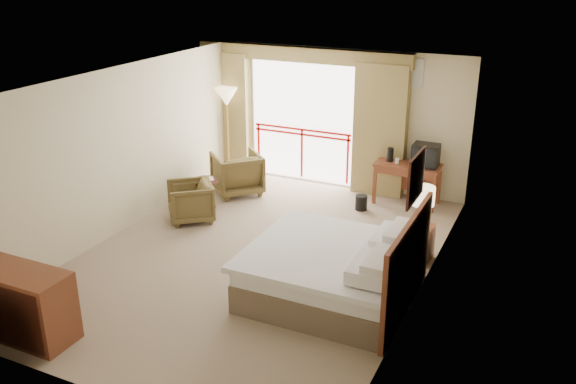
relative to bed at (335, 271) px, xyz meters
The scene contains 29 objects.
floor 1.66m from the bed, 158.15° to the left, with size 7.00×7.00×0.00m, color #87735C.
ceiling 2.83m from the bed, 158.15° to the left, with size 7.00×7.00×0.00m, color white.
wall_back 4.47m from the bed, 110.05° to the left, with size 5.00×5.00×0.00m, color beige.
wall_front 3.41m from the bed, 117.29° to the right, with size 5.00×5.00×0.00m, color beige.
wall_left 4.16m from the bed, behind, with size 7.00×7.00×0.00m, color beige.
wall_right 1.52m from the bed, 30.87° to the left, with size 7.00×7.00×0.00m, color beige.
balcony_door 4.75m from the bed, 119.37° to the left, with size 2.40×2.40×0.00m, color white.
balcony_railing 4.68m from the bed, 119.49° to the left, with size 2.09×0.03×1.02m.
curtain_left 5.65m from the bed, 134.97° to the left, with size 1.00×0.26×2.50m, color olive.
curtain_right 4.10m from the bed, 99.29° to the left, with size 1.00×0.26×2.50m, color olive.
valance 5.08m from the bed, 119.98° to the left, with size 4.40×0.22×0.28m, color olive.
hvac_vent 4.53m from the bed, 92.76° to the left, with size 0.50×0.04×0.50m, color silver.
bed is the anchor object (origin of this frame).
headboard 1.00m from the bed, ahead, with size 0.06×2.10×1.30m, color #5B2819.
framed_art 1.77m from the bed, ahead, with size 0.04×0.72×0.60m.
nightstand 1.71m from the bed, 63.83° to the left, with size 0.38×0.45×0.54m, color #5B2819.
table_lamp 1.86m from the bed, 64.55° to the left, with size 0.34×0.34×0.60m.
phone 1.56m from the bed, 63.04° to the left, with size 0.19×0.15×0.09m, color black.
desk 3.72m from the bed, 89.98° to the left, with size 1.18×0.57×0.77m.
tv 3.72m from the bed, 85.30° to the left, with size 0.46×0.36×0.42m.
coffee_maker 3.72m from the bed, 95.44° to the left, with size 0.12×0.12×0.26m, color black.
cup 3.65m from the bed, 93.15° to the left, with size 0.07×0.07×0.10m, color white.
wastebasket 3.09m from the bed, 102.18° to the left, with size 0.22×0.22×0.27m, color black.
armchair_far 4.19m from the bed, 137.89° to the left, with size 0.86×0.88×0.80m, color #4E3F20.
armchair_near 3.47m from the bed, 157.45° to the left, with size 0.73×0.75×0.69m, color #4E3F20.
side_table 3.75m from the bed, 149.83° to the left, with size 0.50×0.50×0.54m.
book 3.76m from the bed, 149.83° to the left, with size 0.16×0.21×0.02m, color white.
floor_lamp 5.42m from the bed, 135.93° to the left, with size 0.47×0.47×1.84m.
dresser 3.93m from the bed, 141.23° to the right, with size 1.32×0.56×0.88m.
Camera 1 is at (3.99, -7.38, 4.29)m, focal length 38.00 mm.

